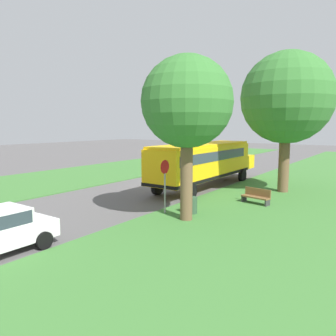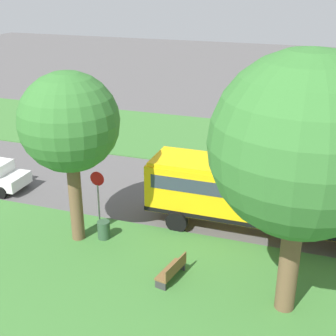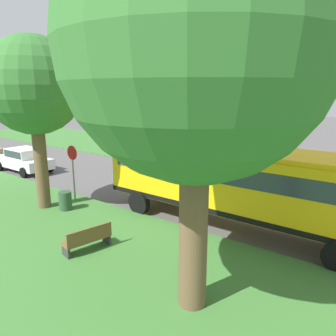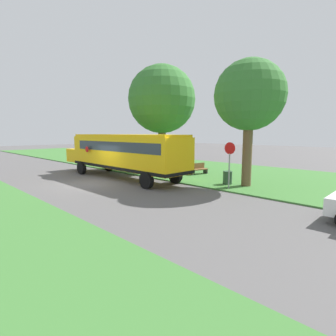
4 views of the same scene
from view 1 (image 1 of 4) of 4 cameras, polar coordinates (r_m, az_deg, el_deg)
name	(u,v)px [view 1 (image 1 of 4)]	position (r m, az deg, el deg)	size (l,w,h in m)	color
ground_plane	(173,184)	(25.01, 0.88, -2.75)	(120.00, 120.00, 0.00)	#565454
grass_verge	(313,200)	(21.17, 23.96, -5.15)	(12.00, 80.00, 0.08)	#3D7533
grass_far_side	(92,173)	(30.91, -13.05, -0.92)	(10.00, 80.00, 0.07)	#3D7533
school_bus	(205,161)	(23.42, 6.43, 1.27)	(2.84, 12.42, 3.16)	yellow
oak_tree_beside_bus	(286,98)	(22.73, 19.85, 11.44)	(5.85, 5.85, 9.10)	brown
oak_tree_roadside_mid	(189,102)	(14.73, 3.65, 11.38)	(4.13, 4.13, 7.52)	brown
stop_sign	(165,180)	(16.08, -0.55, -2.16)	(0.08, 0.68, 2.74)	gray
park_bench	(256,196)	(18.98, 15.10, -4.81)	(1.67, 0.80, 0.92)	brown
trash_bin	(192,206)	(16.38, 4.12, -6.59)	(0.56, 0.56, 0.90)	#2D4C33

